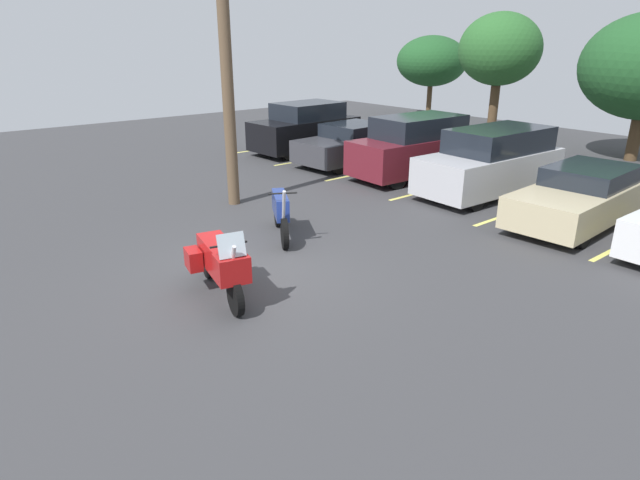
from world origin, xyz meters
TOP-DOWN VIEW (x-y plane):
  - ground at (0.00, 0.00)m, footprint 44.00×44.00m
  - motorcycle_touring at (0.48, -1.00)m, footprint 2.26×1.06m
  - motorcycle_second at (-1.39, 1.57)m, footprint 1.97×1.17m
  - parking_stripes at (-1.88, 8.11)m, footprint 17.21×4.93m
  - car_black at (-8.85, 8.06)m, footprint 2.17×4.47m
  - car_charcoal at (-6.06, 8.01)m, footprint 2.20×4.37m
  - car_maroon at (-3.33, 8.29)m, footprint 1.98×4.52m
  - car_silver at (-0.54, 8.42)m, footprint 2.04×4.71m
  - car_champagne at (2.43, 7.86)m, footprint 2.07×4.71m
  - utility_pole at (-4.39, 2.11)m, footprint 1.72×0.75m
  - tree_center at (-6.70, 17.57)m, footprint 3.68×3.68m
  - tree_rear at (-12.84, 20.28)m, footprint 3.98×3.98m

SIDE VIEW (x-z plane):
  - ground at x=0.00m, z-range -0.10..0.00m
  - parking_stripes at x=-1.88m, z-range 0.00..0.01m
  - motorcycle_second at x=-1.39m, z-range -0.07..1.25m
  - motorcycle_touring at x=0.48m, z-range -0.04..1.37m
  - car_champagne at x=2.43m, z-range -0.01..1.37m
  - car_charcoal at x=-6.06m, z-range -0.01..1.42m
  - car_silver at x=-0.54m, z-range -0.01..1.89m
  - car_black at x=-8.85m, z-range -0.02..1.90m
  - car_maroon at x=-3.33m, z-range -0.01..1.96m
  - tree_rear at x=-12.84m, z-range 0.82..5.28m
  - utility_pole at x=-4.39m, z-range 0.11..7.34m
  - tree_center at x=-6.70m, z-range 1.08..6.50m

